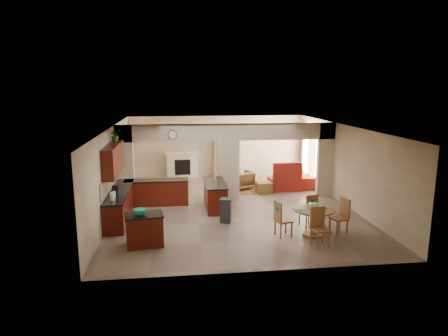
{
  "coord_description": "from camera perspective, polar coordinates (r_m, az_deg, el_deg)",
  "views": [
    {
      "loc": [
        -1.91,
        -13.23,
        4.11
      ],
      "look_at": [
        -0.24,
        0.3,
        1.32
      ],
      "focal_mm": 32.0,
      "sensor_mm": 36.0,
      "label": 1
    }
  ],
  "objects": [
    {
      "name": "ceiling",
      "position": [
        13.43,
        1.18,
        5.95
      ],
      "size": [
        10.0,
        10.0,
        0.0
      ],
      "primitive_type": "plane",
      "rotation": [
        3.14,
        0.0,
        0.0
      ],
      "color": "white",
      "rests_on": "wall_back"
    },
    {
      "name": "partition_right_pier",
      "position": [
        15.54,
        14.26,
        1.15
      ],
      "size": [
        0.6,
        0.25,
        2.8
      ],
      "primitive_type": "cube",
      "color": "beige",
      "rests_on": "floor"
    },
    {
      "name": "chair_north",
      "position": [
        12.11,
        12.13,
        -5.79
      ],
      "size": [
        0.53,
        0.53,
        1.02
      ],
      "rotation": [
        0.0,
        0.0,
        3.44
      ],
      "color": "#955C33",
      "rests_on": "floor"
    },
    {
      "name": "dining_table",
      "position": [
        11.48,
        12.67,
        -6.99
      ],
      "size": [
        1.14,
        1.14,
        0.78
      ],
      "color": "#955C33",
      "rests_on": "floor"
    },
    {
      "name": "trash_can",
      "position": [
        12.33,
        0.27,
        -6.22
      ],
      "size": [
        0.4,
        0.36,
        0.7
      ],
      "primitive_type": "cube",
      "rotation": [
        0.0,
        0.0,
        -0.31
      ],
      "color": "#2C2C2E",
      "rests_on": "floor"
    },
    {
      "name": "peninsula",
      "position": [
        13.68,
        -1.28,
        -3.94
      ],
      "size": [
        0.7,
        1.85,
        0.91
      ],
      "color": "#460F08",
      "rests_on": "floor"
    },
    {
      "name": "window_a",
      "position": [
        16.86,
        13.5,
        1.29
      ],
      "size": [
        0.02,
        0.9,
        1.9
      ],
      "primitive_type": "cube",
      "color": "white",
      "rests_on": "wall_right"
    },
    {
      "name": "partition_center_pier",
      "position": [
        14.67,
        0.6,
        -0.29
      ],
      "size": [
        0.8,
        0.25,
        2.2
      ],
      "primitive_type": "cube",
      "color": "beige",
      "rests_on": "floor"
    },
    {
      "name": "drape_b_left",
      "position": [
        17.87,
        12.16,
        1.92
      ],
      "size": [
        0.1,
        0.28,
        2.3
      ],
      "primitive_type": "cube",
      "color": "#411B1A",
      "rests_on": "wall_right"
    },
    {
      "name": "drape_a_right",
      "position": [
        17.4,
        12.69,
        1.64
      ],
      "size": [
        0.1,
        0.28,
        2.3
      ],
      "primitive_type": "cube",
      "color": "#411B1A",
      "rests_on": "wall_right"
    },
    {
      "name": "partition_header",
      "position": [
        14.45,
        0.61,
        5.15
      ],
      "size": [
        8.0,
        0.25,
        0.6
      ],
      "primitive_type": "cube",
      "color": "beige",
      "rests_on": "partition_center_pier"
    },
    {
      "name": "drape_b_right",
      "position": [
        18.99,
        10.98,
        2.52
      ],
      "size": [
        0.1,
        0.28,
        2.3
      ],
      "primitive_type": "cube",
      "color": "#411B1A",
      "rests_on": "wall_right"
    },
    {
      "name": "window_b",
      "position": [
        18.44,
        11.67,
        2.23
      ],
      "size": [
        0.02,
        0.9,
        1.9
      ],
      "primitive_type": "cube",
      "color": "white",
      "rests_on": "wall_right"
    },
    {
      "name": "kitchen_island",
      "position": [
        10.8,
        -11.32,
        -8.6
      ],
      "size": [
        1.08,
        0.84,
        0.86
      ],
      "rotation": [
        0.0,
        0.0,
        0.15
      ],
      "color": "#460F08",
      "rests_on": "floor"
    },
    {
      "name": "wall_back",
      "position": [
        18.53,
        -1.04,
        3.14
      ],
      "size": [
        8.0,
        0.0,
        8.0
      ],
      "primitive_type": "plane",
      "rotation": [
        1.57,
        0.0,
        0.0
      ],
      "color": "beige",
      "rests_on": "floor"
    },
    {
      "name": "floor",
      "position": [
        13.99,
        1.14,
        -5.54
      ],
      "size": [
        10.0,
        10.0,
        0.0
      ],
      "primitive_type": "plane",
      "color": "#7A6654",
      "rests_on": "ground"
    },
    {
      "name": "plant",
      "position": [
        13.37,
        -15.24,
        4.55
      ],
      "size": [
        0.46,
        0.43,
        0.41
      ],
      "primitive_type": "imported",
      "rotation": [
        0.0,
        0.0,
        0.35
      ],
      "color": "#154813",
      "rests_on": "upper_cabinets"
    },
    {
      "name": "chair_east",
      "position": [
        11.85,
        16.43,
        -6.4
      ],
      "size": [
        0.51,
        0.51,
        1.02
      ],
      "rotation": [
        0.0,
        0.0,
        4.96
      ],
      "color": "#955C33",
      "rests_on": "floor"
    },
    {
      "name": "shelving_unit",
      "position": [
        18.47,
        0.1,
        1.54
      ],
      "size": [
        1.0,
        0.32,
        1.8
      ],
      "primitive_type": "cube",
      "color": "#955C33",
      "rests_on": "floor"
    },
    {
      "name": "glazed_door",
      "position": [
        17.67,
        12.52,
        1.3
      ],
      "size": [
        0.02,
        0.7,
        2.1
      ],
      "primitive_type": "cube",
      "color": "white",
      "rests_on": "wall_right"
    },
    {
      "name": "sofa",
      "position": [
        17.43,
        10.54,
        -1.08
      ],
      "size": [
        2.49,
        1.08,
        0.71
      ],
      "primitive_type": "imported",
      "rotation": [
        0.0,
        0.0,
        1.52
      ],
      "color": "maroon",
      "rests_on": "floor"
    },
    {
      "name": "wall_front",
      "position": [
        8.88,
        5.78,
        -6.29
      ],
      "size": [
        8.0,
        0.0,
        8.0
      ],
      "primitive_type": "plane",
      "rotation": [
        -1.57,
        0.0,
        0.0
      ],
      "color": "beige",
      "rests_on": "floor"
    },
    {
      "name": "teal_bowl",
      "position": [
        10.58,
        -11.85,
        -6.18
      ],
      "size": [
        0.33,
        0.33,
        0.16
      ],
      "primitive_type": "cylinder",
      "color": "#159177",
      "rests_on": "kitchen_island"
    },
    {
      "name": "rug",
      "position": [
        16.17,
        4.3,
        -3.19
      ],
      "size": [
        1.6,
        1.3,
        0.01
      ],
      "primitive_type": "cube",
      "color": "brown",
      "rests_on": "floor"
    },
    {
      "name": "fireplace",
      "position": [
        18.4,
        -5.94,
        0.54
      ],
      "size": [
        1.6,
        0.35,
        1.2
      ],
      "color": "silver",
      "rests_on": "floor"
    },
    {
      "name": "kitchen_counter",
      "position": [
        13.55,
        -12.52,
        -4.34
      ],
      "size": [
        2.52,
        3.29,
        1.48
      ],
      "color": "#460F08",
      "rests_on": "floor"
    },
    {
      "name": "drape_a_left",
      "position": [
        16.3,
        14.1,
        0.91
      ],
      "size": [
        0.1,
        0.28,
        2.3
      ],
      "primitive_type": "cube",
      "color": "#411B1A",
      "rests_on": "wall_right"
    },
    {
      "name": "partition_left_pier",
      "position": [
        14.6,
        -13.95,
        0.51
      ],
      "size": [
        0.6,
        0.25,
        2.8
      ],
      "primitive_type": "cube",
      "color": "beige",
      "rests_on": "floor"
    },
    {
      "name": "ottoman",
      "position": [
        15.8,
        5.72,
        -2.78
      ],
      "size": [
        0.62,
        0.62,
        0.43
      ],
      "primitive_type": "cube",
      "rotation": [
        0.0,
        0.0,
        0.05
      ],
      "color": "maroon",
      "rests_on": "floor"
    },
    {
      "name": "fruit_bowl",
      "position": [
        11.4,
        12.77,
        -5.3
      ],
      "size": [
        0.31,
        0.31,
        0.16
      ],
      "primitive_type": "cylinder",
      "color": "#61BD28",
      "rests_on": "dining_table"
    },
    {
      "name": "chair_west",
      "position": [
        11.25,
        8.14,
        -7.01
      ],
      "size": [
        0.5,
        0.5,
        1.02
      ],
      "rotation": [
        0.0,
        0.0,
        1.79
      ],
      "color": "#955C33",
      "rests_on": "floor"
    },
    {
      "name": "wall_right",
      "position": [
        14.74,
        16.74,
        0.46
      ],
      "size": [
        0.0,
        10.0,
        10.0
      ],
      "primitive_type": "plane",
      "rotation": [
        1.57,
        0.0,
        -1.57
      ],
      "color": "beige",
      "rests_on": "floor"
    },
    {
      "name": "chair_south",
      "position": [
        10.84,
        13.43,
        -7.93
      ],
      "size": [
        0.47,
        0.47,
        1.02
      ],
      "rotation": [
        0.0,
        0.0,
        0.14
      ],
      "color": "#955C33",
      "rests_on": "floor"
    },
    {
      "name": "wall_left",
      "position": [
        13.67,
        -15.68,
        -0.32
      ],
      "size": [
        0.0,
        10.0,
        10.0
      ],
      "primitive_type": "plane",
      "rotation": [
        1.57,
        0.0,
        1.57
      ],
      "color": "beige",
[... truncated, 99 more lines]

